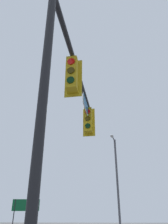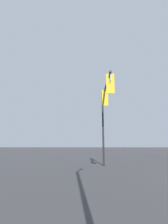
% 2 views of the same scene
% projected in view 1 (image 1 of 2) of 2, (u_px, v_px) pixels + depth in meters
% --- Properties ---
extents(signal_pole_near, '(6.19, 0.65, 6.85)m').
position_uv_depth(signal_pole_near, '(76.00, 97.00, 6.72)').
color(signal_pole_near, black).
rests_on(signal_pole_near, ground_plane).
extents(highway_sign, '(0.86, 3.45, 4.20)m').
position_uv_depth(highway_sign, '(26.00, 208.00, 28.18)').
color(highway_sign, black).
rests_on(highway_sign, ground_plane).
extents(street_lamp, '(2.09, 0.35, 8.50)m').
position_uv_depth(street_lamp, '(117.00, 179.00, 18.68)').
color(street_lamp, '#4C4C51').
rests_on(street_lamp, ground_plane).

